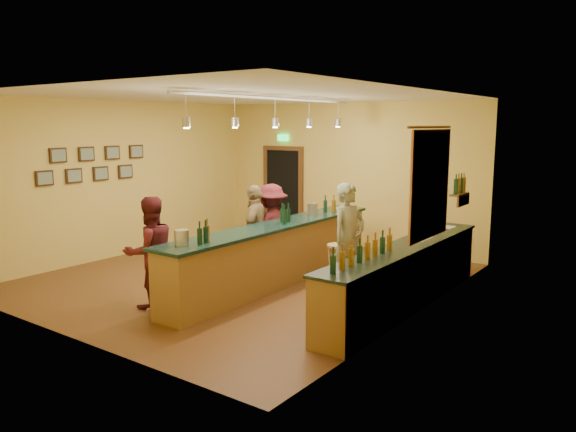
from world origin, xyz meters
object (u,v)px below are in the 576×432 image
Objects in this scene: customer_b at (256,232)px; customer_c at (271,229)px; tasting_bar at (275,250)px; bartender at (348,239)px; back_counter at (404,275)px; bar_stool at (337,253)px; customer_a at (150,252)px.

customer_b is 0.45m from customer_c.
bartender reaches higher than tasting_bar.
tasting_bar is 2.82× the size of bartender.
bartender is (-0.99, 0.05, 0.42)m from back_counter.
bar_stool is at bearing 165.77° from back_counter.
customer_a is 3.09m from bar_stool.
customer_a is 2.20m from customer_b.
customer_a is (-0.79, -2.04, 0.23)m from tasting_bar.
back_counter is 2.85m from customer_b.
back_counter is 2.52× the size of bartender.
customer_b is (0.24, 2.18, -0.00)m from customer_a.
customer_b reaches higher than tasting_bar.
customer_b reaches higher than bar_stool.
customer_c is (-1.84, 0.36, -0.08)m from bartender.
bar_stool is at bearing 95.30° from customer_c.
customer_b is at bearing 7.51° from customer_c.
bartender is at bearing 72.39° from customer_b.
back_counter is 1.42m from bar_stool.
tasting_bar is at bearing -149.81° from bar_stool.
customer_a is 2.64m from customer_c.
bar_stool is (-0.38, 0.30, -0.32)m from bartender.
tasting_bar is at bearing 50.63° from customer_c.
tasting_bar is 3.05× the size of customer_a.
bartender is 2.50× the size of bar_stool.
tasting_bar is (-2.28, -0.18, 0.12)m from back_counter.
customer_c is (0.00, 0.45, -0.01)m from customer_b.
customer_c is at bearing 91.36° from bartender.
bartender reaches higher than back_counter.
tasting_bar is 3.10× the size of customer_c.
bar_stool is at bearing 163.64° from customer_a.
back_counter is 0.89× the size of tasting_bar.
tasting_bar is at bearing 175.98° from customer_a.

